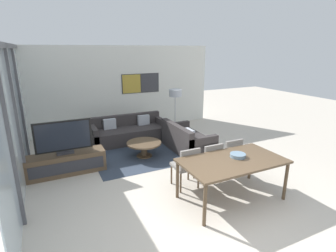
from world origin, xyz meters
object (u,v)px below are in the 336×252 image
(sofa_side, at_px, (186,141))
(dining_chair_centre, at_px, (210,159))
(dining_chair_right, at_px, (229,154))
(television, at_px, (64,137))
(dining_table, at_px, (232,163))
(fruit_bowl, at_px, (238,155))
(sofa_main, at_px, (128,132))
(coffee_table, at_px, (144,146))
(dining_chair_left, at_px, (187,164))
(floor_lamp, at_px, (175,96))
(tv_console, at_px, (67,163))

(sofa_side, bearing_deg, dining_chair_centre, 166.28)
(dining_chair_centre, height_order, dining_chair_right, same)
(television, distance_m, dining_table, 3.59)
(dining_table, height_order, dining_chair_centre, dining_chair_centre)
(television, distance_m, fruit_bowl, 3.67)
(dining_table, xyz_separation_m, dining_chair_centre, (0.00, 0.71, -0.21))
(sofa_side, height_order, dining_table, dining_table)
(television, bearing_deg, sofa_main, 38.01)
(dining_chair_centre, bearing_deg, coffee_table, 111.74)
(dining_table, relative_size, dining_chair_left, 2.16)
(coffee_table, xyz_separation_m, floor_lamp, (1.55, 1.27, 0.99))
(television, xyz_separation_m, sofa_side, (3.07, 0.05, -0.58))
(tv_console, relative_size, sofa_side, 1.04)
(sofa_side, bearing_deg, dining_chair_left, 151.16)
(sofa_side, xyz_separation_m, coffee_table, (-1.17, 0.10, 0.03))
(television, xyz_separation_m, sofa_main, (1.90, 1.49, -0.58))
(fruit_bowl, bearing_deg, dining_chair_right, 61.31)
(sofa_side, distance_m, dining_table, 2.54)
(fruit_bowl, bearing_deg, television, 140.01)
(dining_chair_centre, bearing_deg, floor_lamp, 75.56)
(sofa_side, relative_size, dining_table, 0.85)
(television, xyz_separation_m, dining_chair_centre, (2.64, -1.71, -0.34))
(dining_chair_left, bearing_deg, floor_lamp, 66.72)
(sofa_side, height_order, dining_chair_centre, dining_chair_centre)
(sofa_main, xyz_separation_m, floor_lamp, (1.55, -0.07, 1.01))
(dining_chair_right, xyz_separation_m, floor_lamp, (0.26, 3.08, 0.77))
(dining_chair_left, distance_m, dining_chair_centre, 0.54)
(dining_chair_centre, relative_size, floor_lamp, 0.59)
(dining_chair_right, relative_size, floor_lamp, 0.59)
(floor_lamp, bearing_deg, dining_chair_centre, -104.44)
(tv_console, xyz_separation_m, sofa_main, (1.90, 1.49, 0.03))
(dining_table, bearing_deg, dining_chair_left, 127.86)
(coffee_table, bearing_deg, sofa_side, -4.87)
(sofa_main, xyz_separation_m, coffee_table, (0.00, -1.34, 0.03))
(coffee_table, relative_size, dining_table, 0.47)
(tv_console, height_order, sofa_main, sofa_main)
(television, relative_size, coffee_table, 1.33)
(coffee_table, xyz_separation_m, dining_chair_right, (1.29, -1.81, 0.22))
(tv_console, distance_m, dining_table, 3.62)
(tv_console, xyz_separation_m, coffee_table, (1.90, 0.15, 0.05))
(sofa_main, xyz_separation_m, sofa_side, (1.17, -1.44, -0.00))
(sofa_main, distance_m, dining_chair_right, 3.41)
(sofa_side, bearing_deg, fruit_bowl, 173.76)
(tv_console, relative_size, dining_chair_centre, 1.92)
(tv_console, distance_m, sofa_main, 2.41)
(dining_chair_centre, bearing_deg, sofa_side, 76.28)
(television, bearing_deg, tv_console, -90.00)
(sofa_side, distance_m, dining_chair_right, 1.73)
(dining_chair_left, relative_size, fruit_bowl, 3.02)
(dining_chair_centre, distance_m, fruit_bowl, 0.73)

